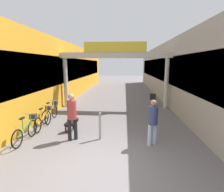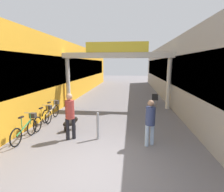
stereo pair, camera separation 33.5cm
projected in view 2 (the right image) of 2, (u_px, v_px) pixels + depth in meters
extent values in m
plane|color=slate|center=(96.00, 167.00, 4.98)|extent=(80.00, 80.00, 0.00)
cube|color=gold|center=(65.00, 71.00, 15.88)|extent=(3.00, 26.00, 4.49)
cube|color=black|center=(80.00, 69.00, 15.68)|extent=(0.04, 23.40, 1.79)
cube|color=#9E9993|center=(181.00, 72.00, 14.78)|extent=(3.00, 26.00, 4.49)
cube|color=black|center=(163.00, 69.00, 14.90)|extent=(0.04, 23.40, 1.79)
cylinder|color=beige|center=(68.00, 83.00, 11.93)|extent=(0.28, 0.28, 3.27)
cylinder|color=beige|center=(169.00, 84.00, 11.21)|extent=(0.28, 0.28, 3.27)
cube|color=beige|center=(117.00, 55.00, 11.24)|extent=(7.40, 0.44, 0.35)
cube|color=yellow|center=(117.00, 47.00, 10.96)|extent=(3.96, 0.10, 0.64)
cylinder|color=black|center=(68.00, 129.00, 6.70)|extent=(0.19, 0.19, 0.84)
cylinder|color=black|center=(74.00, 128.00, 6.81)|extent=(0.19, 0.19, 0.84)
cylinder|color=#99332D|center=(70.00, 109.00, 6.61)|extent=(0.47, 0.47, 0.70)
sphere|color=tan|center=(69.00, 97.00, 6.52)|extent=(0.33, 0.33, 0.24)
cylinder|color=#A5BFE0|center=(152.00, 134.00, 6.30)|extent=(0.19, 0.19, 0.78)
cylinder|color=#A5BFE0|center=(147.00, 136.00, 6.19)|extent=(0.19, 0.19, 0.78)
cylinder|color=navy|center=(150.00, 116.00, 6.11)|extent=(0.47, 0.47, 0.64)
sphere|color=#8C664C|center=(151.00, 103.00, 6.03)|extent=(0.30, 0.30, 0.22)
ellipsoid|color=black|center=(70.00, 123.00, 7.62)|extent=(0.63, 0.73, 0.27)
sphere|color=black|center=(75.00, 119.00, 7.83)|extent=(0.32, 0.32, 0.23)
sphere|color=white|center=(74.00, 122.00, 7.78)|extent=(0.23, 0.23, 0.16)
cylinder|color=black|center=(73.00, 127.00, 7.88)|extent=(0.10, 0.10, 0.22)
cylinder|color=black|center=(75.00, 127.00, 7.76)|extent=(0.10, 0.10, 0.22)
cylinder|color=black|center=(65.00, 129.00, 7.57)|extent=(0.10, 0.10, 0.22)
cylinder|color=black|center=(67.00, 130.00, 7.46)|extent=(0.10, 0.10, 0.22)
torus|color=black|center=(32.00, 127.00, 7.16)|extent=(0.05, 0.67, 0.67)
torus|color=black|center=(16.00, 137.00, 6.17)|extent=(0.05, 0.67, 0.67)
cube|color=#338C4C|center=(24.00, 127.00, 6.63)|extent=(0.04, 0.94, 0.34)
cylinder|color=#338C4C|center=(22.00, 123.00, 6.48)|extent=(0.03, 0.03, 0.42)
cube|color=black|center=(21.00, 117.00, 6.44)|extent=(0.10, 0.22, 0.05)
cylinder|color=#338C4C|center=(30.00, 119.00, 7.04)|extent=(0.03, 0.03, 0.46)
cylinder|color=gray|center=(30.00, 113.00, 6.99)|extent=(0.46, 0.03, 0.03)
cube|color=#332D28|center=(33.00, 115.00, 7.22)|extent=(0.24, 0.20, 0.20)
torus|color=black|center=(48.00, 117.00, 8.50)|extent=(0.06, 0.67, 0.67)
torus|color=black|center=(38.00, 124.00, 7.50)|extent=(0.06, 0.67, 0.67)
cube|color=gold|center=(43.00, 117.00, 7.97)|extent=(0.04, 0.94, 0.34)
cylinder|color=gold|center=(41.00, 113.00, 7.81)|extent=(0.03, 0.03, 0.42)
cube|color=black|center=(41.00, 108.00, 7.77)|extent=(0.10, 0.22, 0.05)
cylinder|color=gold|center=(47.00, 110.00, 8.37)|extent=(0.03, 0.03, 0.46)
cylinder|color=gray|center=(47.00, 105.00, 8.33)|extent=(0.46, 0.03, 0.03)
cube|color=#332D28|center=(49.00, 107.00, 8.55)|extent=(0.24, 0.20, 0.20)
torus|color=black|center=(56.00, 111.00, 9.63)|extent=(0.09, 0.67, 0.67)
torus|color=black|center=(46.00, 116.00, 8.64)|extent=(0.09, 0.67, 0.67)
cube|color=beige|center=(51.00, 110.00, 9.10)|extent=(0.09, 0.94, 0.34)
cylinder|color=beige|center=(49.00, 107.00, 8.95)|extent=(0.03, 0.03, 0.42)
cube|color=black|center=(49.00, 102.00, 8.91)|extent=(0.11, 0.23, 0.05)
cylinder|color=beige|center=(55.00, 105.00, 9.50)|extent=(0.03, 0.03, 0.46)
cylinder|color=gray|center=(54.00, 100.00, 9.46)|extent=(0.46, 0.06, 0.03)
cube|color=#332D28|center=(56.00, 102.00, 9.68)|extent=(0.25, 0.21, 0.20)
cylinder|color=gray|center=(98.00, 127.00, 6.74)|extent=(0.10, 0.10, 1.01)
sphere|color=gray|center=(98.00, 113.00, 6.65)|extent=(0.10, 0.10, 0.10)
cylinder|color=gray|center=(153.00, 102.00, 12.35)|extent=(0.04, 0.04, 0.45)
cylinder|color=gray|center=(158.00, 103.00, 12.24)|extent=(0.04, 0.04, 0.45)
cylinder|color=gray|center=(152.00, 103.00, 12.04)|extent=(0.04, 0.04, 0.45)
cylinder|color=gray|center=(157.00, 104.00, 11.92)|extent=(0.04, 0.04, 0.45)
cube|color=black|center=(155.00, 99.00, 12.09)|extent=(0.48, 0.48, 0.04)
cube|color=black|center=(155.00, 97.00, 11.89)|extent=(0.40, 0.13, 0.40)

